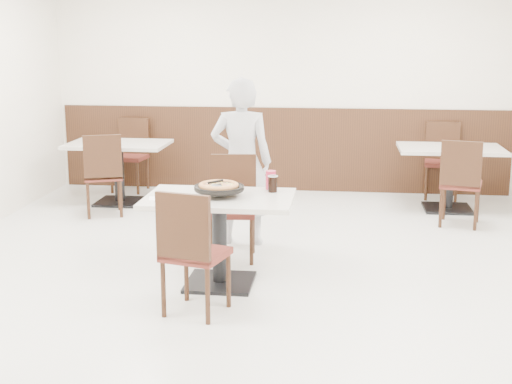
# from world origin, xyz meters

# --- Properties ---
(floor) EXTENTS (7.00, 7.00, 0.00)m
(floor) POSITION_xyz_m (0.00, 0.00, 0.00)
(floor) COLOR #B7B7B2
(floor) RESTS_ON ground
(wall_back) EXTENTS (6.00, 0.04, 2.80)m
(wall_back) POSITION_xyz_m (0.00, 3.50, 1.40)
(wall_back) COLOR white
(wall_back) RESTS_ON floor
(wall_front) EXTENTS (6.00, 0.04, 2.80)m
(wall_front) POSITION_xyz_m (0.00, -3.50, 1.40)
(wall_front) COLOR white
(wall_front) RESTS_ON floor
(wainscot_back) EXTENTS (5.90, 0.03, 1.10)m
(wainscot_back) POSITION_xyz_m (0.00, 3.48, 0.55)
(wainscot_back) COLOR black
(wainscot_back) RESTS_ON floor
(main_table) EXTENTS (1.26, 0.89, 0.75)m
(main_table) POSITION_xyz_m (-0.19, -0.25, 0.38)
(main_table) COLOR beige
(main_table) RESTS_ON floor
(chair_near) EXTENTS (0.52, 0.52, 0.95)m
(chair_near) POSITION_xyz_m (-0.26, -0.87, 0.47)
(chair_near) COLOR black
(chair_near) RESTS_ON floor
(chair_far) EXTENTS (0.46, 0.46, 0.95)m
(chair_far) POSITION_xyz_m (-0.19, 0.45, 0.47)
(chair_far) COLOR black
(chair_far) RESTS_ON floor
(trivet) EXTENTS (0.12, 0.12, 0.04)m
(trivet) POSITION_xyz_m (-0.19, -0.19, 0.77)
(trivet) COLOR black
(trivet) RESTS_ON main_table
(pizza_pan) EXTENTS (0.35, 0.35, 0.01)m
(pizza_pan) POSITION_xyz_m (-0.19, -0.25, 0.79)
(pizza_pan) COLOR black
(pizza_pan) RESTS_ON trivet
(pizza) EXTENTS (0.34, 0.34, 0.02)m
(pizza) POSITION_xyz_m (-0.21, -0.18, 0.81)
(pizza) COLOR #DA9352
(pizza) RESTS_ON pizza_pan
(pizza_server) EXTENTS (0.11, 0.12, 0.00)m
(pizza_server) POSITION_xyz_m (-0.21, -0.26, 0.84)
(pizza_server) COLOR white
(pizza_server) RESTS_ON pizza
(napkin) EXTENTS (0.17, 0.17, 0.00)m
(napkin) POSITION_xyz_m (-0.67, -0.38, 0.75)
(napkin) COLOR white
(napkin) RESTS_ON main_table
(side_plate) EXTENTS (0.20, 0.20, 0.01)m
(side_plate) POSITION_xyz_m (-0.59, -0.38, 0.76)
(side_plate) COLOR white
(side_plate) RESTS_ON napkin
(fork) EXTENTS (0.04, 0.18, 0.00)m
(fork) POSITION_xyz_m (-0.60, -0.33, 0.77)
(fork) COLOR white
(fork) RESTS_ON side_plate
(cola_glass) EXTENTS (0.08, 0.08, 0.13)m
(cola_glass) POSITION_xyz_m (0.23, -0.03, 0.81)
(cola_glass) COLOR black
(cola_glass) RESTS_ON main_table
(red_cup) EXTENTS (0.09, 0.09, 0.16)m
(red_cup) POSITION_xyz_m (0.20, 0.07, 0.83)
(red_cup) COLOR #AA1C38
(red_cup) RESTS_ON main_table
(diner_person) EXTENTS (0.62, 0.42, 1.64)m
(diner_person) POSITION_xyz_m (-0.18, 0.97, 0.82)
(diner_person) COLOR silver
(diner_person) RESTS_ON floor
(bg_table_left) EXTENTS (1.20, 0.81, 0.75)m
(bg_table_left) POSITION_xyz_m (-1.91, 2.49, 0.38)
(bg_table_left) COLOR beige
(bg_table_left) RESTS_ON floor
(bg_chair_left_near) EXTENTS (0.54, 0.54, 0.95)m
(bg_chair_left_near) POSITION_xyz_m (-1.91, 1.91, 0.47)
(bg_chair_left_near) COLOR black
(bg_chair_left_near) RESTS_ON floor
(bg_chair_left_far) EXTENTS (0.46, 0.46, 0.95)m
(bg_chair_left_far) POSITION_xyz_m (-1.99, 3.18, 0.47)
(bg_chair_left_far) COLOR black
(bg_chair_left_far) RESTS_ON floor
(bg_table_right) EXTENTS (1.22, 0.83, 0.75)m
(bg_table_right) POSITION_xyz_m (2.06, 2.62, 0.38)
(bg_table_right) COLOR beige
(bg_table_right) RESTS_ON floor
(bg_chair_right_near) EXTENTS (0.50, 0.50, 0.95)m
(bg_chair_right_near) POSITION_xyz_m (2.08, 1.93, 0.47)
(bg_chair_right_near) COLOR black
(bg_chair_right_near) RESTS_ON floor
(bg_chair_right_far) EXTENTS (0.46, 0.46, 0.95)m
(bg_chair_right_far) POSITION_xyz_m (2.05, 3.24, 0.47)
(bg_chair_right_far) COLOR black
(bg_chair_right_far) RESTS_ON floor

